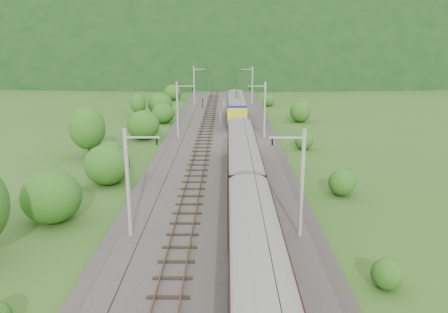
{
  "coord_description": "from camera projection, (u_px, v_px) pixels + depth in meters",
  "views": [
    {
      "loc": [
        0.88,
        -29.35,
        14.45
      ],
      "look_at": [
        0.56,
        13.5,
        2.6
      ],
      "focal_mm": 35.0,
      "sensor_mm": 36.0,
      "label": 1
    }
  ],
  "objects": [
    {
      "name": "overhead_wires",
      "position": [
        218.0,
        119.0,
        39.9
      ],
      "size": [
        4.83,
        198.0,
        0.03
      ],
      "color": "black",
      "rests_on": "ground"
    },
    {
      "name": "railbed",
      "position": [
        218.0,
        191.0,
        41.75
      ],
      "size": [
        14.0,
        220.0,
        0.3
      ],
      "primitive_type": "cube",
      "color": "#38332D",
      "rests_on": "ground"
    },
    {
      "name": "track_right",
      "position": [
        243.0,
        189.0,
        41.67
      ],
      "size": [
        2.4,
        220.0,
        0.27
      ],
      "color": "brown",
      "rests_on": "railbed"
    },
    {
      "name": "mountain_ridge",
      "position": [
        64.0,
        56.0,
        322.16
      ],
      "size": [
        336.0,
        280.0,
        132.0
      ],
      "primitive_type": "ellipsoid",
      "color": "black",
      "rests_on": "ground"
    },
    {
      "name": "hazard_post_near",
      "position": [
        220.0,
        117.0,
        74.21
      ],
      "size": [
        0.17,
        0.17,
        1.61
      ],
      "primitive_type": "cylinder",
      "color": "red",
      "rests_on": "railbed"
    },
    {
      "name": "catenary_left",
      "position": [
        178.0,
        109.0,
        61.84
      ],
      "size": [
        2.54,
        192.28,
        8.0
      ],
      "color": "gray",
      "rests_on": "railbed"
    },
    {
      "name": "vegetation_right",
      "position": [
        321.0,
        153.0,
        50.57
      ],
      "size": [
        6.82,
        102.76,
        3.24
      ],
      "color": "#294F15",
      "rests_on": "ground"
    },
    {
      "name": "mountain_main",
      "position": [
        226.0,
        59.0,
        282.74
      ],
      "size": [
        504.0,
        360.0,
        244.0
      ],
      "primitive_type": "ellipsoid",
      "color": "black",
      "rests_on": "ground"
    },
    {
      "name": "track_left",
      "position": [
        193.0,
        189.0,
        41.71
      ],
      "size": [
        2.4,
        220.0,
        0.27
      ],
      "color": "brown",
      "rests_on": "railbed"
    },
    {
      "name": "ground",
      "position": [
        215.0,
        239.0,
        32.15
      ],
      "size": [
        600.0,
        600.0,
        0.0
      ],
      "primitive_type": "plane",
      "color": "#234716",
      "rests_on": "ground"
    },
    {
      "name": "catenary_right",
      "position": [
        264.0,
        109.0,
        61.75
      ],
      "size": [
        2.54,
        192.28,
        8.0
      ],
      "color": "gray",
      "rests_on": "railbed"
    },
    {
      "name": "hazard_post_far",
      "position": [
        224.0,
        103.0,
        89.66
      ],
      "size": [
        0.18,
        0.18,
        1.68
      ],
      "primitive_type": "cylinder",
      "color": "red",
      "rests_on": "railbed"
    },
    {
      "name": "train",
      "position": [
        258.0,
        265.0,
        21.52
      ],
      "size": [
        2.98,
        119.51,
        5.19
      ],
      "color": "black",
      "rests_on": "ground"
    },
    {
      "name": "vegetation_left",
      "position": [
        109.0,
        141.0,
        51.74
      ],
      "size": [
        11.65,
        146.89,
        6.86
      ],
      "color": "#294F15",
      "rests_on": "ground"
    },
    {
      "name": "signal",
      "position": [
        203.0,
        101.0,
        88.79
      ],
      "size": [
        0.26,
        0.26,
        2.39
      ],
      "color": "black",
      "rests_on": "railbed"
    }
  ]
}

